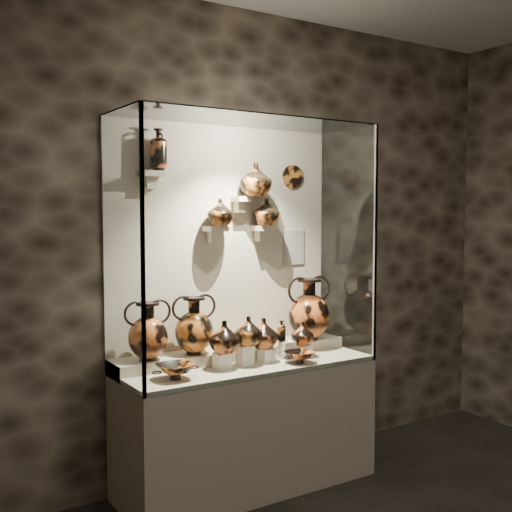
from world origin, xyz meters
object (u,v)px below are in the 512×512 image
(jug_e, at_px, (302,334))
(lekythos_small, at_px, (281,330))
(ovoid_vase_c, at_px, (266,212))
(amphora_mid, at_px, (194,325))
(lekythos_tall, at_px, (158,147))
(amphora_right, at_px, (309,309))
(jug_c, at_px, (263,333))
(jug_a, at_px, (224,337))
(kylix_left, at_px, (175,370))
(amphora_left, at_px, (148,331))
(ovoid_vase_a, at_px, (220,212))
(kylix_right, at_px, (299,356))
(ovoid_vase_b, at_px, (256,180))
(jug_b, at_px, (248,331))

(jug_e, distance_m, lekythos_small, 0.16)
(jug_e, xyz_separation_m, ovoid_vase_c, (-0.12, 0.26, 0.82))
(amphora_mid, xyz_separation_m, lekythos_tall, (-0.20, 0.09, 1.13))
(amphora_right, relative_size, jug_c, 2.23)
(jug_a, distance_m, jug_c, 0.31)
(jug_e, bearing_deg, kylix_left, 172.32)
(jug_e, bearing_deg, amphora_left, 157.69)
(ovoid_vase_a, bearing_deg, kylix_right, -40.62)
(jug_c, height_order, jug_e, jug_c)
(amphora_left, height_order, ovoid_vase_b, ovoid_vase_b)
(jug_e, xyz_separation_m, lekythos_small, (-0.15, 0.03, 0.04))
(amphora_left, height_order, ovoid_vase_c, ovoid_vase_c)
(amphora_left, bearing_deg, ovoid_vase_c, 0.88)
(kylix_left, distance_m, ovoid_vase_b, 1.40)
(jug_c, distance_m, lekythos_tall, 1.37)
(jug_b, bearing_deg, lekythos_small, 2.70)
(amphora_right, height_order, jug_b, amphora_right)
(jug_c, height_order, kylix_right, jug_c)
(ovoid_vase_b, bearing_deg, jug_b, -117.90)
(jug_b, relative_size, ovoid_vase_b, 0.82)
(jug_a, xyz_separation_m, jug_c, (0.31, 0.02, -0.01))
(ovoid_vase_c, bearing_deg, jug_e, -43.55)
(jug_a, distance_m, jug_b, 0.17)
(jug_c, xyz_separation_m, ovoid_vase_b, (0.08, 0.22, 1.01))
(lekythos_small, distance_m, ovoid_vase_b, 1.03)
(jug_c, relative_size, lekythos_small, 1.25)
(jug_c, xyz_separation_m, kylix_left, (-0.68, -0.08, -0.13))
(amphora_mid, height_order, ovoid_vase_b, ovoid_vase_b)
(amphora_mid, height_order, kylix_left, amphora_mid)
(ovoid_vase_a, bearing_deg, kylix_left, -140.50)
(jug_b, distance_m, kylix_left, 0.57)
(ovoid_vase_b, bearing_deg, jug_a, -135.31)
(ovoid_vase_c, bearing_deg, amphora_left, -154.13)
(jug_a, bearing_deg, jug_e, 9.43)
(kylix_left, xyz_separation_m, ovoid_vase_c, (0.85, 0.32, 0.93))
(jug_a, distance_m, jug_e, 0.60)
(amphora_right, height_order, kylix_right, amphora_right)
(jug_b, bearing_deg, jug_e, -3.46)
(lekythos_tall, height_order, ovoid_vase_a, lekythos_tall)
(amphora_left, distance_m, jug_a, 0.47)
(lekythos_tall, height_order, ovoid_vase_c, lekythos_tall)
(jug_c, bearing_deg, ovoid_vase_c, 34.36)
(ovoid_vase_a, xyz_separation_m, ovoid_vase_b, (0.27, -0.02, 0.22))
(jug_c, relative_size, jug_e, 1.24)
(amphora_mid, relative_size, jug_e, 2.31)
(jug_b, distance_m, ovoid_vase_b, 1.03)
(amphora_mid, xyz_separation_m, kylix_right, (0.60, -0.33, -0.21))
(amphora_mid, xyz_separation_m, jug_e, (0.71, -0.21, -0.10))
(jug_b, relative_size, ovoid_vase_c, 0.99)
(amphora_left, distance_m, jug_c, 0.76)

